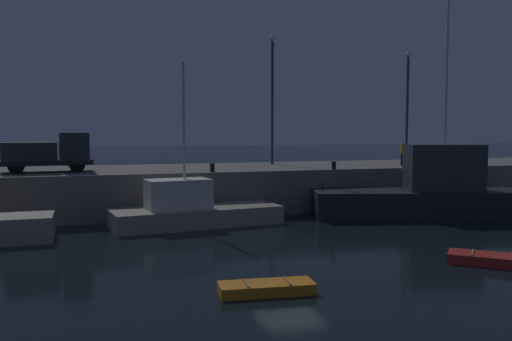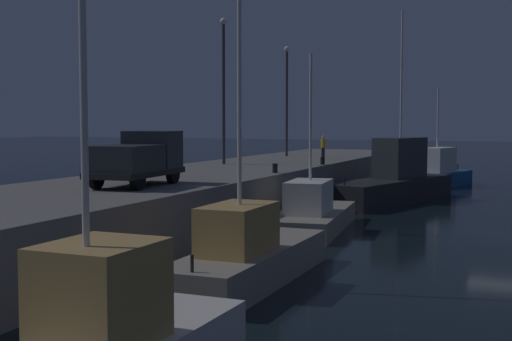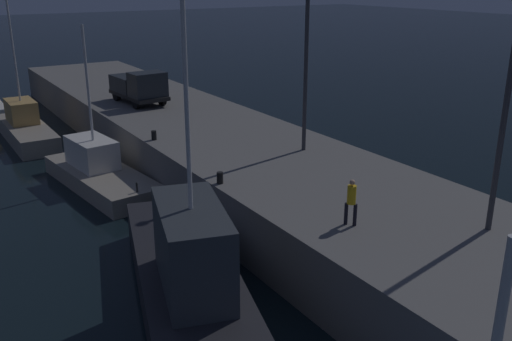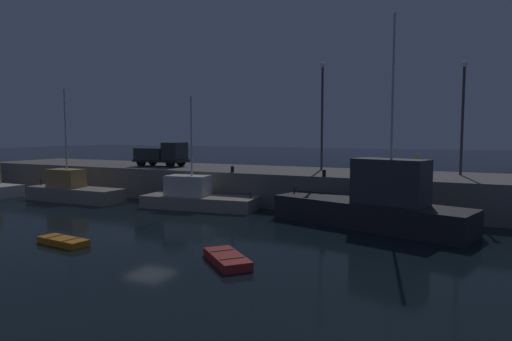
% 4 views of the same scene
% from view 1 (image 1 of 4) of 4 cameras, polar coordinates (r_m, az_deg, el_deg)
% --- Properties ---
extents(ground_plane, '(320.00, 320.00, 0.00)m').
position_cam_1_polar(ground_plane, '(21.95, 3.68, -9.30)').
color(ground_plane, black).
extents(pier_quay, '(61.54, 8.95, 2.70)m').
position_cam_1_polar(pier_quay, '(36.02, -5.03, -1.80)').
color(pier_quay, slate).
rests_on(pier_quay, ground).
extents(fishing_trawler_red, '(12.97, 6.63, 12.90)m').
position_cam_1_polar(fishing_trawler_red, '(33.58, 17.57, -2.37)').
color(fishing_trawler_red, '#232328').
rests_on(fishing_trawler_red, ground).
extents(fishing_boat_grey, '(9.39, 4.10, 8.73)m').
position_cam_1_polar(fishing_boat_grey, '(29.27, -6.82, -4.21)').
color(fishing_boat_grey, gray).
rests_on(fishing_boat_grey, ground).
extents(dinghy_orange_near, '(3.13, 1.38, 0.39)m').
position_cam_1_polar(dinghy_orange_near, '(17.38, 1.12, -12.36)').
color(dinghy_orange_near, orange).
rests_on(dinghy_orange_near, ground).
extents(rowboat_white_mid, '(3.26, 3.11, 0.43)m').
position_cam_1_polar(rowboat_white_mid, '(22.78, 23.80, -8.65)').
color(rowboat_white_mid, '#B22823').
rests_on(rowboat_white_mid, ground).
extents(lamp_post_west, '(0.44, 0.44, 9.28)m').
position_cam_1_polar(lamp_post_west, '(39.12, 1.74, 8.49)').
color(lamp_post_west, '#38383D').
rests_on(lamp_post_west, pier_quay).
extents(lamp_post_east, '(0.44, 0.44, 8.56)m').
position_cam_1_polar(lamp_post_east, '(43.82, 15.78, 7.39)').
color(lamp_post_east, '#38383D').
rests_on(lamp_post_east, pier_quay).
extents(utility_truck, '(5.25, 2.62, 2.32)m').
position_cam_1_polar(utility_truck, '(33.93, -21.08, 1.83)').
color(utility_truck, black).
rests_on(utility_truck, pier_quay).
extents(dockworker, '(0.44, 0.44, 1.71)m').
position_cam_1_polar(dockworker, '(38.99, 15.30, 1.94)').
color(dockworker, black).
rests_on(dockworker, pier_quay).
extents(bollard_west, '(0.28, 0.28, 0.50)m').
position_cam_1_polar(bollard_west, '(34.36, 8.26, 0.55)').
color(bollard_west, black).
rests_on(bollard_west, pier_quay).
extents(bollard_central, '(0.28, 0.28, 0.50)m').
position_cam_1_polar(bollard_central, '(31.97, -4.66, 0.31)').
color(bollard_central, black).
rests_on(bollard_central, pier_quay).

